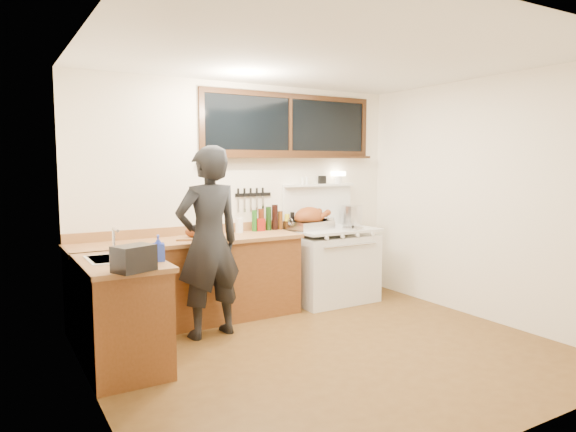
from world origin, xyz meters
TOP-DOWN VIEW (x-y plane):
  - ground_plane at (0.00, 0.00)m, footprint 4.00×3.50m
  - room_shell at (0.00, 0.00)m, footprint 4.10×3.60m
  - counter_back at (-0.80, 1.45)m, footprint 2.44×0.64m
  - counter_left at (-1.70, 0.62)m, footprint 0.64×1.09m
  - sink_unit at (-1.68, 0.70)m, footprint 0.50×0.45m
  - vintage_stove at (1.00, 1.41)m, footprint 1.02×0.74m
  - back_window at (0.60, 1.72)m, footprint 2.32×0.13m
  - left_doorway at (-1.99, -0.55)m, footprint 0.02×1.04m
  - knife_strip at (0.08, 1.73)m, footprint 0.46×0.03m
  - man at (-0.78, 0.96)m, footprint 0.72×0.52m
  - soap_bottle at (-1.43, 0.41)m, footprint 0.12×0.12m
  - toaster at (-1.70, 0.12)m, footprint 0.33×0.29m
  - cutting_board at (-0.74, 1.41)m, footprint 0.45×0.40m
  - roast_turkey at (0.73, 1.49)m, footprint 0.56×0.45m
  - stockpot at (1.39, 1.52)m, footprint 0.29×0.29m
  - saucepan at (1.01, 1.51)m, footprint 0.20×0.29m
  - pot_lid at (1.17, 1.21)m, footprint 0.35×0.35m
  - coffee_tin at (0.13, 1.63)m, footprint 0.10×0.08m
  - pitcher at (-0.14, 1.62)m, footprint 0.11×0.11m
  - bottle_cluster at (0.29, 1.63)m, footprint 0.57×0.07m

SIDE VIEW (x-z plane):
  - ground_plane at x=0.00m, z-range -0.02..0.00m
  - counter_left at x=-1.70m, z-range 0.00..0.90m
  - counter_back at x=-0.80m, z-range -0.05..0.95m
  - vintage_stove at x=1.00m, z-range -0.32..1.26m
  - sink_unit at x=-1.68m, z-range 0.66..1.03m
  - pot_lid at x=1.17m, z-range 0.89..0.93m
  - man at x=-0.78m, z-range 0.00..1.86m
  - cutting_board at x=-0.74m, z-range 0.89..1.02m
  - saucepan at x=1.01m, z-range 0.90..1.02m
  - coffee_tin at x=0.13m, z-range 0.90..1.05m
  - pitcher at x=-0.14m, z-range 0.90..1.07m
  - toaster at x=-1.70m, z-range 0.90..1.09m
  - roast_turkey at x=0.73m, z-range 0.87..1.14m
  - soap_bottle at x=-1.43m, z-range 0.90..1.12m
  - stockpot at x=1.39m, z-range 0.90..1.15m
  - bottle_cluster at x=0.29m, z-range 0.88..1.18m
  - left_doorway at x=-1.99m, z-range 0.00..2.17m
  - knife_strip at x=0.08m, z-range 1.17..1.45m
  - room_shell at x=0.00m, z-range 0.32..2.97m
  - back_window at x=0.60m, z-range 1.68..2.45m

